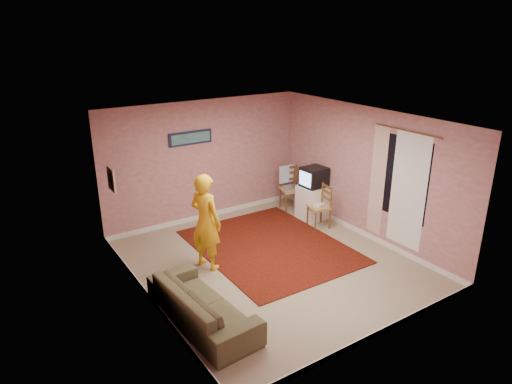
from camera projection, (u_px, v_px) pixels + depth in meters
ground at (270, 263)px, 8.20m from camera, size 5.00×5.00×0.00m
wall_back at (204, 161)px, 9.71m from camera, size 4.50×0.02×2.60m
wall_front at (384, 253)px, 5.79m from camera, size 4.50×0.02×2.60m
wall_left at (144, 225)px, 6.59m from camera, size 0.02×5.00×2.60m
wall_right at (365, 173)px, 8.91m from camera, size 0.02×5.00×2.60m
ceiling at (272, 120)px, 7.30m from camera, size 4.50×5.00×0.02m
baseboard_back at (206, 215)px, 10.14m from camera, size 4.50×0.02×0.10m
baseboard_front at (375, 335)px, 6.22m from camera, size 4.50×0.02×0.10m
baseboard_left at (152, 299)px, 7.03m from camera, size 0.02×5.00×0.10m
baseboard_right at (360, 232)px, 9.33m from camera, size 0.02×5.00×0.10m
window at (403, 178)px, 8.15m from camera, size 0.01×1.10×1.50m
curtain_sheer at (408, 191)px, 8.09m from camera, size 0.01×0.75×2.10m
curtain_floral at (378, 181)px, 8.63m from camera, size 0.01×0.35×2.10m
curtain_rod at (407, 131)px, 7.82m from camera, size 0.02×1.40×0.02m
picture_back at (191, 138)px, 9.34m from camera, size 0.95×0.04×0.28m
picture_left at (112, 179)px, 7.78m from camera, size 0.04×0.38×0.42m
area_rug at (270, 246)px, 8.81m from camera, size 2.57×3.20×0.02m
tv_cabinet at (313, 202)px, 10.00m from camera, size 0.58×0.53×0.74m
crt_tv at (314, 177)px, 9.79m from camera, size 0.52×0.46×0.43m
chair_a at (291, 184)px, 10.39m from camera, size 0.56×0.54×0.55m
dvd_player at (291, 187)px, 10.41m from camera, size 0.38×0.29×0.06m
blue_throw at (287, 174)px, 10.47m from camera, size 0.38×0.05×0.40m
chair_b at (319, 202)px, 9.50m from camera, size 0.47×0.48×0.50m
game_console at (319, 205)px, 9.53m from camera, size 0.24×0.20×0.04m
sofa at (202, 304)px, 6.48m from camera, size 0.92×2.05×0.58m
person at (206, 222)px, 7.79m from camera, size 0.61×0.73×1.72m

